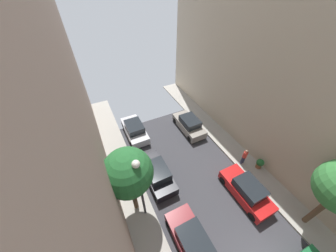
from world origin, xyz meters
TOP-DOWN VIEW (x-y plane):
  - sidewalk_right at (5.00, 0.00)m, footprint 2.00×44.00m
  - parked_car_left_2 at (-2.70, 3.38)m, footprint 1.78×4.20m
  - parked_car_left_3 at (-2.70, 8.73)m, footprint 1.78×4.20m
  - parked_car_left_4 at (-2.70, 14.46)m, footprint 1.78×4.20m
  - parked_car_right_3 at (2.70, 4.45)m, footprint 1.78×4.20m
  - parked_car_right_4 at (2.70, 12.71)m, footprint 1.78×4.20m
  - pedestrian at (4.59, 6.79)m, footprint 0.40×0.36m
  - street_tree_2 at (-5.03, 7.21)m, footprint 2.98×2.98m
  - potted_plant_0 at (5.54, 5.81)m, footprint 0.62×0.62m
  - potted_plant_1 at (-5.71, 11.36)m, footprint 0.72×0.72m
  - lamp_post at (-4.60, 6.54)m, footprint 0.44×0.44m

SIDE VIEW (x-z plane):
  - sidewalk_right at x=5.00m, z-range 0.00..0.15m
  - potted_plant_0 at x=5.54m, z-range 0.21..1.14m
  - parked_car_left_2 at x=-2.70m, z-range -0.06..1.50m
  - parked_car_left_3 at x=-2.70m, z-range -0.06..1.50m
  - parked_car_left_4 at x=-2.70m, z-range -0.06..1.50m
  - parked_car_right_3 at x=2.70m, z-range -0.06..1.50m
  - parked_car_right_4 at x=2.70m, z-range -0.06..1.50m
  - potted_plant_1 at x=-5.71m, z-range 0.22..1.24m
  - pedestrian at x=4.59m, z-range 0.21..1.93m
  - lamp_post at x=-4.60m, z-range 1.05..6.97m
  - street_tree_2 at x=-5.03m, z-range 1.53..7.35m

